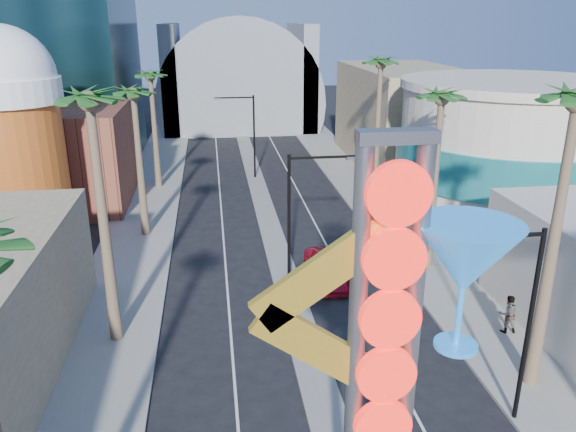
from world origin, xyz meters
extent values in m
cube|color=gray|center=(-9.50, 35.00, 0.07)|extent=(5.00, 100.00, 0.15)
cube|color=gray|center=(9.50, 35.00, 0.07)|extent=(5.00, 100.00, 0.15)
cube|color=gray|center=(0.00, 38.00, 0.07)|extent=(1.60, 84.00, 0.15)
cube|color=brown|center=(-16.00, 38.00, 4.00)|extent=(10.00, 10.00, 8.00)
cube|color=#90785D|center=(16.00, 48.00, 5.00)|extent=(10.00, 20.00, 10.00)
cylinder|color=#B84718|center=(-17.00, 30.00, 5.00)|extent=(6.40, 6.40, 10.00)
cylinder|color=white|center=(-17.00, 30.00, 10.40)|extent=(7.00, 7.00, 1.60)
sphere|color=white|center=(-17.00, 30.00, 11.20)|extent=(6.60, 6.60, 6.60)
cylinder|color=beige|center=(18.00, 30.00, 5.00)|extent=(16.00, 16.00, 10.00)
cylinder|color=teal|center=(18.00, 30.00, 5.00)|extent=(16.60, 16.60, 3.00)
cylinder|color=beige|center=(18.00, 30.00, 10.30)|extent=(16.60, 16.60, 0.60)
cylinder|color=slate|center=(0.00, 72.00, 4.00)|extent=(22.00, 16.00, 22.00)
cube|color=slate|center=(-9.00, 72.00, 7.00)|extent=(2.00, 16.00, 14.00)
cube|color=slate|center=(9.00, 72.00, 7.00)|extent=(2.00, 16.00, 14.00)
cylinder|color=slate|center=(-0.70, 3.00, 6.50)|extent=(0.44, 0.44, 12.00)
cylinder|color=slate|center=(0.70, 3.00, 6.50)|extent=(0.44, 0.44, 12.00)
cube|color=slate|center=(0.00, 3.00, 12.40)|extent=(1.80, 0.50, 0.30)
cylinder|color=red|center=(0.00, 2.65, 11.20)|extent=(1.50, 0.25, 1.50)
cylinder|color=red|center=(0.00, 2.65, 9.65)|extent=(1.50, 0.25, 1.50)
cylinder|color=red|center=(0.00, 2.65, 8.10)|extent=(1.50, 0.25, 1.50)
cylinder|color=red|center=(0.00, 2.65, 6.55)|extent=(1.50, 0.25, 1.50)
cylinder|color=red|center=(0.00, 2.65, 5.00)|extent=(1.50, 0.25, 1.50)
cube|color=gold|center=(-1.60, 3.00, 9.20)|extent=(3.47, 0.25, 2.80)
cube|color=gold|center=(-1.60, 3.00, 7.20)|extent=(3.47, 0.25, 2.80)
cone|color=#247CD0|center=(1.90, 3.00, 9.40)|extent=(2.60, 2.60, 1.80)
cylinder|color=#247CD0|center=(1.90, 3.00, 7.80)|extent=(0.16, 0.16, 1.60)
cylinder|color=#247CD0|center=(1.90, 3.00, 7.00)|extent=(1.10, 1.10, 0.12)
cylinder|color=black|center=(0.00, 20.00, 4.00)|extent=(0.18, 0.18, 8.00)
cube|color=black|center=(1.80, 20.00, 7.80)|extent=(3.60, 0.12, 0.12)
cube|color=slate|center=(3.40, 20.00, 7.70)|extent=(0.60, 0.25, 0.18)
cylinder|color=black|center=(0.00, 44.00, 4.00)|extent=(0.18, 0.18, 8.00)
cube|color=black|center=(-1.80, 44.00, 7.80)|extent=(3.60, 0.12, 0.12)
cube|color=slate|center=(-3.40, 44.00, 7.70)|extent=(0.60, 0.25, 0.18)
cylinder|color=black|center=(7.20, 8.00, 4.00)|extent=(0.18, 0.18, 8.00)
cube|color=black|center=(5.58, 8.00, 7.80)|extent=(3.24, 0.12, 0.12)
cube|color=slate|center=(4.14, 8.00, 7.70)|extent=(0.60, 0.25, 0.18)
cylinder|color=brown|center=(-9.00, 16.00, 5.75)|extent=(0.40, 0.40, 11.50)
sphere|color=#1B501A|center=(-9.00, 16.00, 11.50)|extent=(2.40, 2.40, 2.40)
cylinder|color=brown|center=(-9.00, 30.00, 5.00)|extent=(0.40, 0.40, 10.00)
sphere|color=#1B501A|center=(-9.00, 30.00, 10.00)|extent=(2.40, 2.40, 2.40)
cylinder|color=brown|center=(-9.00, 42.00, 5.00)|extent=(0.40, 0.40, 10.00)
sphere|color=#1B501A|center=(-9.00, 42.00, 10.00)|extent=(2.40, 2.40, 2.40)
cylinder|color=brown|center=(9.00, 10.00, 6.00)|extent=(0.40, 0.40, 12.00)
cylinder|color=brown|center=(9.00, 22.00, 5.25)|extent=(0.40, 0.40, 10.50)
sphere|color=#1B501A|center=(9.00, 22.00, 10.50)|extent=(2.40, 2.40, 2.40)
cylinder|color=brown|center=(9.00, 34.00, 5.75)|extent=(0.40, 0.40, 11.50)
sphere|color=#1B501A|center=(9.00, 34.00, 11.50)|extent=(2.40, 2.40, 2.40)
imported|color=#B80E24|center=(2.53, 21.08, 0.78)|extent=(3.05, 5.80, 1.56)
imported|color=gray|center=(9.99, 13.96, 1.13)|extent=(1.02, 0.84, 1.96)
camera|label=1|loc=(-3.99, -8.60, 14.85)|focal=35.00mm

